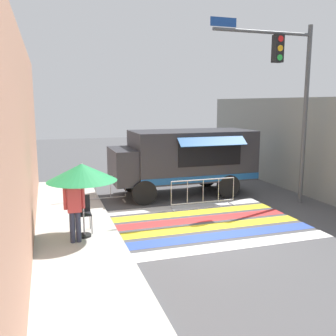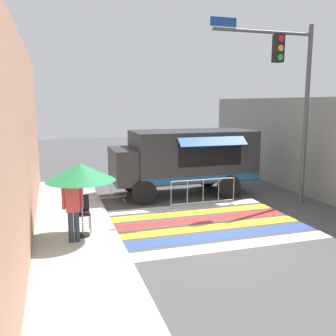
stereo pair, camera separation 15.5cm
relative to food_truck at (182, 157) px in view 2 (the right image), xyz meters
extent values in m
plane|color=#4C4C4F|center=(-0.83, -4.47, -1.52)|extent=(60.00, 60.00, 0.00)
cube|color=#B7B5AD|center=(-5.49, -4.47, -1.45)|extent=(4.40, 16.00, 0.14)
cube|color=tan|center=(-5.61, -4.47, 1.09)|extent=(0.25, 16.00, 5.22)
cube|color=gray|center=(4.70, -1.47, 0.41)|extent=(0.20, 16.00, 3.85)
cube|color=white|center=(-0.83, -5.55, -1.52)|extent=(6.40, 0.56, 0.01)
cube|color=#334FB2|center=(-0.83, -4.79, -1.52)|extent=(6.40, 0.56, 0.01)
cube|color=yellow|center=(-0.83, -4.03, -1.52)|extent=(6.40, 0.56, 0.01)
cube|color=red|center=(-0.83, -3.27, -1.52)|extent=(6.40, 0.56, 0.01)
cube|color=yellow|center=(-0.83, -2.51, -1.52)|extent=(6.40, 0.56, 0.01)
cube|color=white|center=(-0.83, -1.75, -1.52)|extent=(6.40, 0.56, 0.01)
cube|color=#2D2D33|center=(0.43, 0.01, 0.08)|extent=(4.76, 2.30, 1.91)
cube|color=#2D2D33|center=(-1.95, 0.01, -0.23)|extent=(1.68, 2.11, 1.29)
cube|color=#1E232D|center=(-2.74, 0.01, 0.10)|extent=(0.06, 1.84, 0.49)
cube|color=black|center=(0.71, -1.16, 0.23)|extent=(2.52, 0.03, 0.86)
cube|color=#194C8C|center=(0.71, -1.36, 0.74)|extent=(2.62, 0.43, 0.31)
cube|color=#194C8C|center=(0.43, -1.15, -0.69)|extent=(4.76, 0.01, 0.24)
cylinder|color=black|center=(-1.81, -1.05, -1.06)|extent=(0.91, 0.22, 0.91)
cylinder|color=black|center=(-1.81, 1.06, -1.06)|extent=(0.91, 0.22, 0.91)
cylinder|color=black|center=(1.55, -1.05, -1.06)|extent=(0.91, 0.22, 0.91)
cylinder|color=black|center=(1.55, 1.06, -1.06)|extent=(0.91, 0.22, 0.91)
cylinder|color=#515456|center=(3.78, -2.47, 1.62)|extent=(0.16, 0.16, 6.28)
cylinder|color=#515456|center=(1.95, -2.47, 4.42)|extent=(3.66, 0.11, 0.11)
cube|color=black|center=(2.50, -2.50, 3.91)|extent=(0.32, 0.28, 0.90)
cylinder|color=red|center=(2.50, -2.64, 4.21)|extent=(0.20, 0.02, 0.20)
cylinder|color=#F2A519|center=(2.50, -2.64, 3.91)|extent=(0.20, 0.02, 0.20)
cylinder|color=green|center=(2.50, -2.64, 3.61)|extent=(0.20, 0.02, 0.20)
cube|color=navy|center=(0.47, -2.49, 4.64)|extent=(0.90, 0.02, 0.28)
cylinder|color=black|center=(-4.22, -4.07, -1.35)|extent=(0.36, 0.36, 0.06)
cylinder|color=#B2B2B7|center=(-4.22, -4.07, -0.40)|extent=(0.04, 0.04, 1.97)
cone|color=#268C4C|center=(-4.22, -4.07, 0.36)|extent=(1.81, 1.81, 0.45)
cylinder|color=#4C4C51|center=(-4.41, -3.92, -1.13)|extent=(0.02, 0.02, 0.50)
cylinder|color=#4C4C51|center=(-4.00, -3.92, -1.13)|extent=(0.02, 0.02, 0.50)
cylinder|color=#4C4C51|center=(-4.41, -3.50, -1.13)|extent=(0.02, 0.02, 0.50)
cylinder|color=#4C4C51|center=(-4.00, -3.50, -1.13)|extent=(0.02, 0.02, 0.50)
cube|color=black|center=(-4.21, -3.71, -0.87)|extent=(0.44, 0.44, 0.03)
cube|color=black|center=(-4.21, -3.51, -0.62)|extent=(0.44, 0.03, 0.47)
cylinder|color=#2D3347|center=(-4.54, -4.41, -0.98)|extent=(0.13, 0.13, 0.80)
cylinder|color=#2D3347|center=(-4.39, -4.41, -0.98)|extent=(0.13, 0.13, 0.80)
cube|color=#CC3F3F|center=(-4.46, -4.41, -0.26)|extent=(0.34, 0.20, 0.64)
cylinder|color=#CC3F3F|center=(-4.68, -4.41, -0.23)|extent=(0.09, 0.09, 0.55)
cylinder|color=#CC3F3F|center=(-4.24, -4.41, -0.23)|extent=(0.09, 0.09, 0.55)
sphere|color=#9E7051|center=(-4.46, -4.41, 0.20)|extent=(0.22, 0.22, 0.22)
cylinder|color=#B7BABF|center=(0.10, -1.97, -0.53)|extent=(2.37, 0.04, 0.04)
cylinder|color=#B7BABF|center=(0.10, -1.97, -1.34)|extent=(2.37, 0.04, 0.04)
cylinder|color=#B7BABF|center=(-1.09, -1.97, -0.93)|extent=(0.02, 0.02, 0.81)
cylinder|color=#B7BABF|center=(-0.49, -1.97, -0.93)|extent=(0.02, 0.02, 0.81)
cylinder|color=#B7BABF|center=(0.10, -1.97, -0.93)|extent=(0.02, 0.02, 0.81)
cylinder|color=#B7BABF|center=(0.69, -1.97, -0.93)|extent=(0.02, 0.02, 0.81)
cylinder|color=#B7BABF|center=(1.29, -1.97, -0.93)|extent=(0.02, 0.02, 0.81)
cube|color=#B7BABF|center=(-1.04, -1.97, -1.50)|extent=(0.06, 0.44, 0.03)
cube|color=#B7BABF|center=(1.24, -1.97, -1.50)|extent=(0.06, 0.44, 0.03)
cylinder|color=#B7BABF|center=(-3.45, -0.32, -0.53)|extent=(2.20, 0.04, 0.04)
cylinder|color=#B7BABF|center=(-3.45, -0.32, -1.34)|extent=(2.20, 0.04, 0.04)
cylinder|color=#B7BABF|center=(-4.55, -0.32, -0.93)|extent=(0.02, 0.02, 0.81)
cylinder|color=#B7BABF|center=(-4.00, -0.32, -0.93)|extent=(0.02, 0.02, 0.81)
cylinder|color=#B7BABF|center=(-3.45, -0.32, -0.93)|extent=(0.02, 0.02, 0.81)
cylinder|color=#B7BABF|center=(-2.90, -0.32, -0.93)|extent=(0.02, 0.02, 0.81)
cylinder|color=#B7BABF|center=(-2.35, -0.32, -0.93)|extent=(0.02, 0.02, 0.81)
cube|color=#B7BABF|center=(-4.50, -0.32, -1.50)|extent=(0.06, 0.44, 0.03)
cube|color=#B7BABF|center=(-2.40, -0.32, -1.50)|extent=(0.06, 0.44, 0.03)
camera|label=1|loc=(-5.03, -13.77, 2.13)|focal=40.00mm
camera|label=2|loc=(-4.88, -13.81, 2.13)|focal=40.00mm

